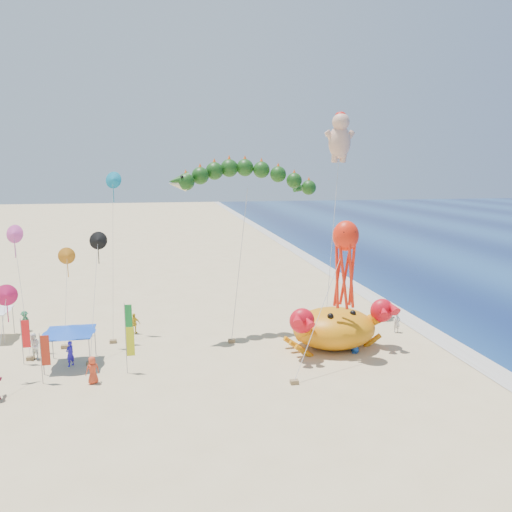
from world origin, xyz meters
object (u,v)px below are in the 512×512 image
(octopus_kite, at_px, (345,258))
(canopy_blue, at_px, (69,330))
(crab_inflatable, at_px, (334,327))
(dragon_kite, at_px, (245,181))
(cherub_kite, at_px, (340,136))

(octopus_kite, distance_m, canopy_blue, 18.98)
(crab_inflatable, relative_size, dragon_kite, 0.62)
(cherub_kite, height_order, octopus_kite, cherub_kite)
(dragon_kite, bearing_deg, crab_inflatable, -39.29)
(crab_inflatable, bearing_deg, octopus_kite, -91.90)
(crab_inflatable, xyz_separation_m, cherub_kite, (3.04, 8.36, 14.04))
(octopus_kite, height_order, canopy_blue, octopus_kite)
(crab_inflatable, relative_size, canopy_blue, 2.45)
(dragon_kite, bearing_deg, octopus_kite, -48.91)
(dragon_kite, bearing_deg, canopy_blue, -160.36)
(crab_inflatable, height_order, canopy_blue, crab_inflatable)
(octopus_kite, bearing_deg, dragon_kite, 131.09)
(dragon_kite, distance_m, canopy_blue, 16.44)
(crab_inflatable, height_order, octopus_kite, octopus_kite)
(crab_inflatable, relative_size, cherub_kite, 0.47)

